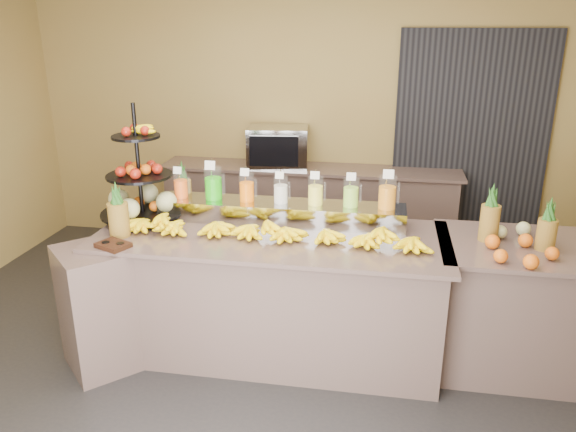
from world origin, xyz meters
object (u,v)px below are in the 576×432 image
(banana_heap, at_px, (270,228))
(oven_warmer, at_px, (278,147))
(fruit_stand, at_px, (146,191))
(right_fruit_pile, at_px, (516,239))
(pitcher_tray, at_px, (281,212))
(condiment_caddy, at_px, (113,245))

(banana_heap, height_order, oven_warmer, oven_warmer)
(fruit_stand, height_order, right_fruit_pile, fruit_stand)
(pitcher_tray, xyz_separation_m, right_fruit_pile, (1.63, -0.29, 0.01))
(fruit_stand, bearing_deg, pitcher_tray, -0.76)
(pitcher_tray, height_order, condiment_caddy, pitcher_tray)
(pitcher_tray, distance_m, condiment_caddy, 1.23)
(condiment_caddy, height_order, oven_warmer, oven_warmer)
(fruit_stand, xyz_separation_m, condiment_caddy, (-0.00, -0.58, -0.21))
(banana_heap, xyz_separation_m, fruit_stand, (-1.00, 0.23, 0.15))
(pitcher_tray, bearing_deg, fruit_stand, -173.32)
(condiment_caddy, relative_size, oven_warmer, 0.34)
(condiment_caddy, distance_m, oven_warmer, 2.47)
(right_fruit_pile, relative_size, oven_warmer, 0.78)
(banana_heap, bearing_deg, oven_warmer, 99.27)
(banana_heap, height_order, fruit_stand, fruit_stand)
(fruit_stand, bearing_deg, oven_warmer, 61.99)
(banana_heap, bearing_deg, right_fruit_pile, 2.01)
(banana_heap, height_order, condiment_caddy, banana_heap)
(fruit_stand, distance_m, oven_warmer, 1.91)
(fruit_stand, xyz_separation_m, right_fruit_pile, (2.65, -0.17, -0.14))
(pitcher_tray, bearing_deg, banana_heap, -92.29)
(banana_heap, bearing_deg, fruit_stand, 167.27)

